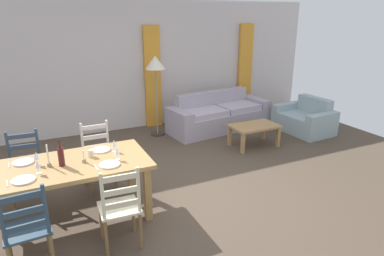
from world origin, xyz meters
name	(u,v)px	position (x,y,z in m)	size (l,w,h in m)	color
ground_plane	(176,197)	(0.00, 0.00, -0.01)	(9.60, 9.60, 0.02)	#4F4133
wall_far	(114,67)	(0.00, 3.30, 1.35)	(9.60, 0.16, 2.70)	silver
curtain_panel_left	(153,77)	(0.80, 3.16, 1.10)	(0.35, 0.08, 2.20)	orange
curtain_panel_right	(245,70)	(3.20, 3.16, 1.10)	(0.35, 0.08, 2.20)	orange
dining_table	(67,171)	(-1.37, 0.01, 0.66)	(1.90, 0.96, 0.75)	#AB804B
dining_chair_near_left	(27,230)	(-1.83, -0.75, 0.48)	(0.45, 0.43, 0.96)	#2C4255
dining_chair_near_right	(120,208)	(-0.94, -0.74, 0.48)	(0.44, 0.42, 0.96)	beige
dining_chair_far_left	(26,167)	(-1.83, 0.77, 0.48)	(0.44, 0.42, 0.96)	#314256
dining_chair_far_right	(98,156)	(-0.89, 0.75, 0.48)	(0.42, 0.40, 0.96)	beige
dinner_plate_near_left	(23,180)	(-1.82, -0.24, 0.76)	(0.24, 0.24, 0.02)	white
fork_near_left	(7,183)	(-1.97, -0.24, 0.75)	(0.02, 0.17, 0.01)	silver
dinner_plate_near_right	(110,165)	(-0.92, -0.24, 0.76)	(0.24, 0.24, 0.02)	white
fork_near_right	(96,167)	(-1.07, -0.24, 0.75)	(0.02, 0.17, 0.01)	silver
dinner_plate_far_left	(23,162)	(-1.82, 0.26, 0.76)	(0.24, 0.24, 0.02)	white
fork_far_left	(9,165)	(-1.97, 0.26, 0.75)	(0.02, 0.17, 0.01)	silver
dinner_plate_far_right	(101,150)	(-0.92, 0.26, 0.76)	(0.24, 0.24, 0.02)	white
fork_far_right	(89,152)	(-1.07, 0.26, 0.75)	(0.02, 0.17, 0.01)	silver
wine_bottle	(61,156)	(-1.42, -0.01, 0.87)	(0.07, 0.07, 0.32)	#471919
wine_glass_near_left	(37,164)	(-1.67, -0.12, 0.86)	(0.06, 0.06, 0.16)	white
wine_glass_near_right	(117,151)	(-0.80, -0.12, 0.86)	(0.06, 0.06, 0.16)	white
wine_glass_far_left	(36,156)	(-1.67, 0.13, 0.86)	(0.06, 0.06, 0.16)	white
wine_glass_far_right	(114,144)	(-0.77, 0.15, 0.86)	(0.06, 0.06, 0.16)	white
coffee_cup_primary	(91,153)	(-1.07, 0.11, 0.80)	(0.07, 0.07, 0.09)	beige
candle_tall	(49,160)	(-1.55, 0.03, 0.83)	(0.05, 0.05, 0.27)	#998C66
candle_short	(84,159)	(-1.17, -0.03, 0.79)	(0.05, 0.05, 0.15)	#998C66
couch	(218,116)	(1.99, 2.34, 0.29)	(2.36, 1.07, 0.80)	#A59BA9
coffee_table	(254,128)	(2.09, 1.13, 0.36)	(0.90, 0.56, 0.42)	#AB804B
armchair_upholstered	(306,120)	(3.62, 1.38, 0.25)	(0.87, 1.21, 0.72)	#98AEB4
standing_lamp	(155,67)	(0.65, 2.53, 1.41)	(0.40, 0.40, 1.64)	#332D28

